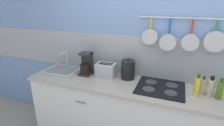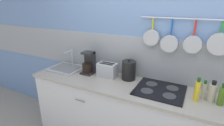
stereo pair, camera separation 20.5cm
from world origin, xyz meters
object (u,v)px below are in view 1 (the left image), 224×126
(bottle_dish_soap, at_px, (203,86))
(toaster, at_px, (106,70))
(coffee_maker, at_px, (86,65))
(bottle_sesame_oil, at_px, (220,90))
(kettle, at_px, (128,70))
(bottle_hot_sauce, at_px, (211,87))
(bottle_cooking_wine, at_px, (197,86))

(bottle_dish_soap, bearing_deg, toaster, 177.41)
(coffee_maker, distance_m, bottle_sesame_oil, 1.55)
(toaster, relative_size, kettle, 1.00)
(toaster, height_order, bottle_hot_sauce, bottle_hot_sauce)
(coffee_maker, height_order, bottle_sesame_oil, coffee_maker)
(bottle_dish_soap, bearing_deg, coffee_maker, 178.57)
(bottle_cooking_wine, relative_size, bottle_sesame_oil, 1.11)
(coffee_maker, xyz_separation_m, kettle, (0.56, 0.06, -0.00))
(bottle_cooking_wine, relative_size, bottle_hot_sauce, 1.12)
(kettle, relative_size, bottle_cooking_wine, 1.07)
(bottle_cooking_wine, distance_m, bottle_hot_sauce, 0.14)
(bottle_hot_sauce, relative_size, bottle_sesame_oil, 0.99)
(coffee_maker, relative_size, bottle_sesame_oil, 1.34)
(bottle_cooking_wine, height_order, bottle_hot_sauce, bottle_cooking_wine)
(coffee_maker, height_order, bottle_hot_sauce, coffee_maker)
(bottle_cooking_wine, xyz_separation_m, bottle_hot_sauce, (0.13, 0.05, -0.01))
(bottle_hot_sauce, bearing_deg, coffee_maker, 177.94)
(toaster, xyz_separation_m, bottle_sesame_oil, (1.27, -0.10, 0.01))
(coffee_maker, xyz_separation_m, bottle_sesame_oil, (1.55, -0.09, -0.02))
(bottle_cooking_wine, bearing_deg, bottle_dish_soap, 49.55)
(bottle_sesame_oil, bearing_deg, kettle, 171.65)
(kettle, xyz_separation_m, bottle_sesame_oil, (0.99, -0.15, -0.02))
(toaster, relative_size, bottle_sesame_oil, 1.18)
(bottle_dish_soap, xyz_separation_m, bottle_hot_sauce, (0.07, -0.02, 0.01))
(coffee_maker, bearing_deg, kettle, 5.85)
(bottle_cooking_wine, xyz_separation_m, bottle_sesame_oil, (0.21, 0.02, -0.01))
(coffee_maker, distance_m, toaster, 0.28)
(toaster, relative_size, bottle_hot_sauce, 1.20)
(toaster, height_order, kettle, kettle)
(bottle_dish_soap, xyz_separation_m, bottle_sesame_oil, (0.15, -0.05, 0.01))
(kettle, xyz_separation_m, bottle_cooking_wine, (0.78, -0.16, -0.01))
(kettle, bearing_deg, toaster, -171.62)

